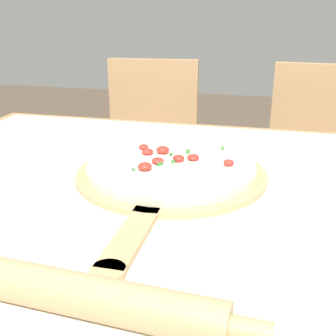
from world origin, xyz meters
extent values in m
cube|color=#A87F51|center=(0.00, 0.00, 0.74)|extent=(1.48, 1.04, 0.03)
cylinder|color=#A87F51|center=(-0.69, 0.46, 0.36)|extent=(0.06, 0.06, 0.73)
cube|color=silver|center=(0.00, 0.00, 0.76)|extent=(1.40, 0.96, 0.00)
cylinder|color=tan|center=(-0.06, 0.05, 0.77)|extent=(0.41, 0.41, 0.01)
cube|color=tan|center=(-0.06, -0.22, 0.77)|extent=(0.05, 0.19, 0.01)
cylinder|color=tan|center=(-0.06, -0.32, 0.77)|extent=(0.05, 0.05, 0.01)
cylinder|color=beige|center=(-0.06, 0.05, 0.78)|extent=(0.36, 0.36, 0.02)
torus|color=beige|center=(-0.06, 0.05, 0.79)|extent=(0.36, 0.36, 0.02)
cylinder|color=white|center=(-0.06, 0.05, 0.79)|extent=(0.32, 0.32, 0.00)
ellipsoid|color=red|center=(-0.09, 0.11, 0.80)|extent=(0.03, 0.03, 0.02)
ellipsoid|color=red|center=(-0.14, 0.13, 0.80)|extent=(0.02, 0.02, 0.01)
ellipsoid|color=red|center=(-0.02, 0.08, 0.80)|extent=(0.03, 0.03, 0.01)
ellipsoid|color=red|center=(-0.12, 0.10, 0.80)|extent=(0.03, 0.03, 0.01)
ellipsoid|color=red|center=(0.06, 0.07, 0.80)|extent=(0.02, 0.02, 0.01)
ellipsoid|color=red|center=(-0.05, 0.07, 0.80)|extent=(0.03, 0.03, 0.01)
ellipsoid|color=red|center=(-0.10, 0.00, 0.80)|extent=(0.03, 0.03, 0.02)
ellipsoid|color=red|center=(-0.09, 0.04, 0.80)|extent=(0.03, 0.03, 0.01)
cube|color=#387533|center=(-0.08, 0.03, 0.80)|extent=(0.01, 0.01, 0.01)
cube|color=#387533|center=(-0.08, 0.03, 0.80)|extent=(0.01, 0.01, 0.01)
cube|color=#387533|center=(-0.05, 0.05, 0.80)|extent=(0.01, 0.01, 0.01)
cube|color=#387533|center=(-0.04, 0.12, 0.80)|extent=(0.01, 0.01, 0.01)
cube|color=#387533|center=(0.04, 0.17, 0.80)|extent=(0.01, 0.01, 0.01)
cube|color=#387533|center=(-0.07, 0.10, 0.80)|extent=(0.01, 0.01, 0.01)
cube|color=#387533|center=(-0.12, -0.01, 0.80)|extent=(0.01, 0.01, 0.01)
cylinder|color=tan|center=(-0.09, -0.39, 0.79)|extent=(0.40, 0.08, 0.05)
cylinder|color=tan|center=(0.13, -0.41, 0.79)|extent=(0.05, 0.03, 0.03)
cube|color=tan|center=(-0.33, 0.78, 0.46)|extent=(0.43, 0.43, 0.02)
cube|color=tan|center=(-0.35, 0.96, 0.69)|extent=(0.38, 0.07, 0.44)
cylinder|color=tan|center=(-0.48, 0.60, 0.22)|extent=(0.04, 0.04, 0.45)
cylinder|color=tan|center=(-0.16, 0.63, 0.22)|extent=(0.04, 0.04, 0.45)
cylinder|color=tan|center=(-0.51, 0.92, 0.22)|extent=(0.04, 0.04, 0.45)
cylinder|color=tan|center=(-0.19, 0.95, 0.22)|extent=(0.04, 0.04, 0.45)
cube|color=tan|center=(0.32, 0.78, 0.46)|extent=(0.43, 0.43, 0.02)
cube|color=tan|center=(0.33, 0.96, 0.69)|extent=(0.38, 0.06, 0.44)
cylinder|color=tan|center=(0.15, 0.63, 0.22)|extent=(0.04, 0.04, 0.45)
cylinder|color=tan|center=(0.17, 0.95, 0.22)|extent=(0.04, 0.04, 0.45)
camera|label=1|loc=(0.13, -0.76, 1.10)|focal=45.00mm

